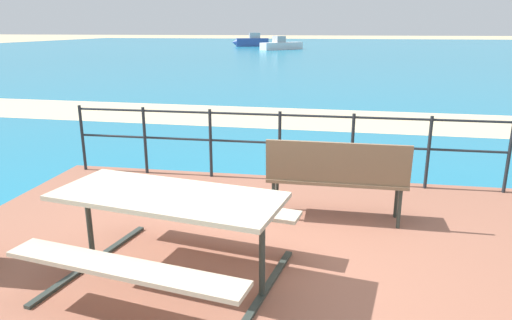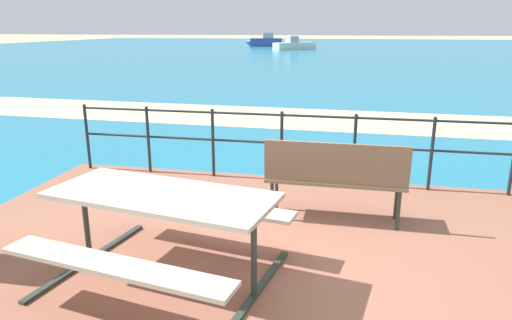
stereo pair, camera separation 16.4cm
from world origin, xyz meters
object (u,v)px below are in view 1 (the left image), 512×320
Objects in this scene: park_bench at (336,173)px; boat_near at (282,45)px; boat_mid at (251,42)px; picnic_table at (168,215)px.

park_bench is 41.37m from boat_near.
park_bench is 49.00m from boat_mid.
picnic_table is at bearing 82.34° from boat_mid.
boat_near is 1.08× the size of boat_mid.
boat_mid is at bearing 109.90° from picnic_table.
picnic_table is 0.51× the size of boat_mid.
picnic_table is at bearing -133.25° from boat_near.
picnic_table is 2.02m from park_bench.
boat_near is at bearing 104.61° from boat_mid.
boat_mid reaches higher than boat_near.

